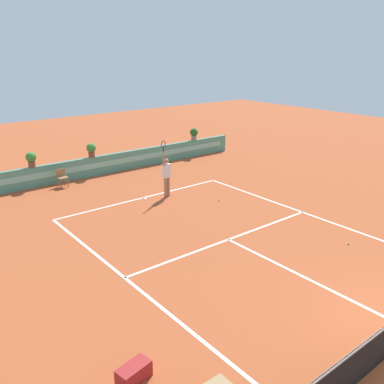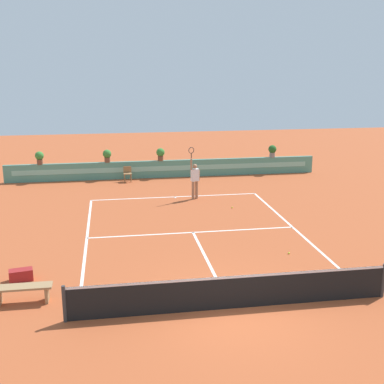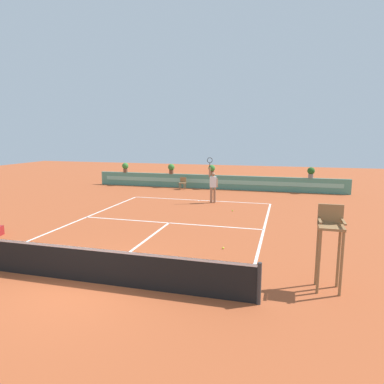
{
  "view_description": "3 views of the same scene",
  "coord_description": "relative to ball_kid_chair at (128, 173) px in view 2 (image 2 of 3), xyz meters",
  "views": [
    {
      "loc": [
        -9.2,
        -3.14,
        6.31
      ],
      "look_at": [
        0.37,
        8.89,
        1.0
      ],
      "focal_mm": 39.12,
      "sensor_mm": 36.0,
      "label": 1
    },
    {
      "loc": [
        -3.08,
        -12.09,
        6.49
      ],
      "look_at": [
        0.37,
        8.89,
        1.0
      ],
      "focal_mm": 46.94,
      "sensor_mm": 36.0,
      "label": 2
    },
    {
      "loc": [
        4.89,
        -7.49,
        3.84
      ],
      "look_at": [
        0.37,
        8.89,
        1.0
      ],
      "focal_mm": 32.1,
      "sensor_mm": 36.0,
      "label": 3
    }
  ],
  "objects": [
    {
      "name": "gear_bag",
      "position": [
        -3.75,
        -12.84,
        -0.3
      ],
      "size": [
        0.75,
        0.48,
        0.36
      ],
      "primitive_type": "cube",
      "rotation": [
        0.0,
        0.0,
        0.19
      ],
      "color": "maroon",
      "rests_on": "ground"
    },
    {
      "name": "potted_plant_far_right",
      "position": [
        8.67,
        0.73,
        0.93
      ],
      "size": [
        0.48,
        0.48,
        0.72
      ],
      "color": "gray",
      "rests_on": "back_wall_barrier"
    },
    {
      "name": "potted_plant_centre",
      "position": [
        1.95,
        0.73,
        0.93
      ],
      "size": [
        0.48,
        0.48,
        0.72
      ],
      "color": "brown",
      "rests_on": "back_wall_barrier"
    },
    {
      "name": "tennis_player",
      "position": [
        3.11,
        -4.28,
        0.57
      ],
      "size": [
        0.59,
        0.33,
        2.58
      ],
      "color": "#9E7051",
      "rests_on": "ground"
    },
    {
      "name": "bench_courtside",
      "position": [
        -3.45,
        -14.4,
        -0.1
      ],
      "size": [
        1.6,
        0.44,
        0.51
      ],
      "color": "#99754C",
      "rests_on": "ground"
    },
    {
      "name": "ground_plane",
      "position": [
        2.19,
        -9.66,
        -0.48
      ],
      "size": [
        60.0,
        60.0,
        0.0
      ],
      "primitive_type": "plane",
      "color": "#A84C28"
    },
    {
      "name": "ball_kid_chair",
      "position": [
        0.0,
        0.0,
        0.0
      ],
      "size": [
        0.44,
        0.44,
        0.85
      ],
      "color": "olive",
      "rests_on": "ground"
    },
    {
      "name": "tennis_ball_near_baseline",
      "position": [
        4.54,
        -6.17,
        -0.44
      ],
      "size": [
        0.07,
        0.07,
        0.07
      ],
      "primitive_type": "sphere",
      "color": "#CCE033",
      "rests_on": "ground"
    },
    {
      "name": "potted_plant_far_left",
      "position": [
        -4.81,
        0.73,
        0.93
      ],
      "size": [
        0.48,
        0.48,
        0.72
      ],
      "color": "brown",
      "rests_on": "back_wall_barrier"
    },
    {
      "name": "back_wall_barrier",
      "position": [
        2.19,
        0.73,
        0.02
      ],
      "size": [
        18.0,
        0.21,
        1.0
      ],
      "color": "#4C8E7A",
      "rests_on": "ground"
    },
    {
      "name": "net",
      "position": [
        2.19,
        -15.66,
        0.03
      ],
      "size": [
        8.92,
        0.1,
        1.0
      ],
      "color": "#333333",
      "rests_on": "ground"
    },
    {
      "name": "tennis_ball_mid_court",
      "position": [
        5.13,
        -12.07,
        -0.44
      ],
      "size": [
        0.07,
        0.07,
        0.07
      ],
      "primitive_type": "sphere",
      "color": "#CCE033",
      "rests_on": "ground"
    },
    {
      "name": "court_lines",
      "position": [
        2.19,
        -8.94,
        -0.47
      ],
      "size": [
        8.32,
        11.94,
        0.01
      ],
      "color": "white",
      "rests_on": "ground"
    },
    {
      "name": "potted_plant_left",
      "position": [
        -1.1,
        0.73,
        0.93
      ],
      "size": [
        0.48,
        0.48,
        0.72
      ],
      "color": "brown",
      "rests_on": "back_wall_barrier"
    }
  ]
}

